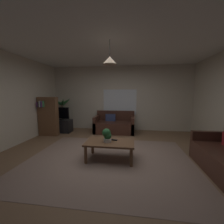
% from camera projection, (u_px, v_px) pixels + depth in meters
% --- Properties ---
extents(floor, '(5.74, 5.44, 0.02)m').
position_uv_depth(floor, '(110.00, 156.00, 3.54)').
color(floor, brown).
rests_on(floor, ground).
extents(rug, '(3.73, 2.99, 0.01)m').
position_uv_depth(rug, '(109.00, 160.00, 3.34)').
color(rug, gray).
rests_on(rug, ground).
extents(wall_back, '(5.86, 0.06, 2.65)m').
position_uv_depth(wall_back, '(120.00, 98.00, 6.08)').
color(wall_back, beige).
rests_on(wall_back, ground).
extents(wall_left, '(0.06, 5.44, 2.65)m').
position_uv_depth(wall_left, '(0.00, 101.00, 3.78)').
color(wall_left, beige).
rests_on(wall_left, ground).
extents(ceiling, '(5.74, 5.44, 0.02)m').
position_uv_depth(ceiling, '(110.00, 42.00, 3.21)').
color(ceiling, white).
extents(window_pane, '(1.38, 0.01, 1.05)m').
position_uv_depth(window_pane, '(120.00, 102.00, 6.07)').
color(window_pane, white).
extents(couch_under_window, '(1.54, 0.85, 0.82)m').
position_uv_depth(couch_under_window, '(114.00, 125.00, 5.73)').
color(couch_under_window, '#47281E').
rests_on(couch_under_window, ground).
extents(coffee_table, '(1.10, 0.67, 0.42)m').
position_uv_depth(coffee_table, '(110.00, 144.00, 3.33)').
color(coffee_table, brown).
rests_on(coffee_table, ground).
extents(book_on_table_0, '(0.15, 0.11, 0.03)m').
position_uv_depth(book_on_table_0, '(108.00, 140.00, 3.40)').
color(book_on_table_0, gold).
rests_on(book_on_table_0, coffee_table).
extents(book_on_table_1, '(0.17, 0.11, 0.03)m').
position_uv_depth(book_on_table_1, '(108.00, 139.00, 3.40)').
color(book_on_table_1, black).
rests_on(book_on_table_1, coffee_table).
extents(remote_on_table_0, '(0.17, 0.08, 0.02)m').
position_uv_depth(remote_on_table_0, '(114.00, 140.00, 3.40)').
color(remote_on_table_0, black).
rests_on(remote_on_table_0, coffee_table).
extents(potted_plant_on_table, '(0.22, 0.20, 0.31)m').
position_uv_depth(potted_plant_on_table, '(107.00, 135.00, 3.29)').
color(potted_plant_on_table, beige).
rests_on(potted_plant_on_table, coffee_table).
extents(tv_stand, '(0.90, 0.44, 0.50)m').
position_uv_depth(tv_stand, '(60.00, 126.00, 5.77)').
color(tv_stand, black).
rests_on(tv_stand, ground).
extents(tv, '(0.79, 0.16, 0.49)m').
position_uv_depth(tv, '(59.00, 113.00, 5.68)').
color(tv, black).
rests_on(tv, tv_stand).
extents(potted_palm_corner, '(0.75, 0.86, 1.40)m').
position_uv_depth(potted_palm_corner, '(63.00, 115.00, 6.14)').
color(potted_palm_corner, '#4C4C51').
rests_on(potted_palm_corner, ground).
extents(bookshelf_corner, '(0.70, 0.31, 1.40)m').
position_uv_depth(bookshelf_corner, '(48.00, 116.00, 5.24)').
color(bookshelf_corner, brown).
rests_on(bookshelf_corner, ground).
extents(pendant_lamp, '(0.31, 0.31, 0.51)m').
position_uv_depth(pendant_lamp, '(110.00, 60.00, 3.10)').
color(pendant_lamp, black).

